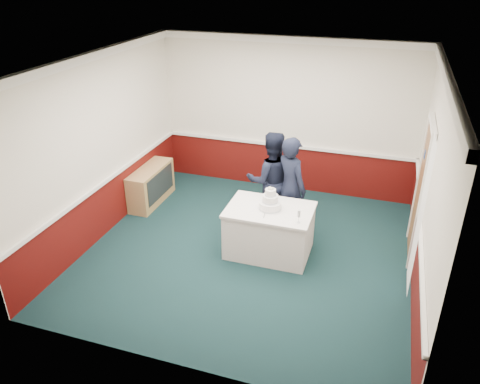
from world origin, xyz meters
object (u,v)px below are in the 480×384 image
(sideboard, at_px, (151,185))
(person_woman, at_px, (290,187))
(champagne_flute, at_px, (299,214))
(wedding_cake, at_px, (270,202))
(cake_knife, at_px, (265,214))
(cake_table, at_px, (269,230))
(person_man, at_px, (271,180))

(sideboard, distance_m, person_woman, 2.81)
(sideboard, bearing_deg, person_woman, -6.03)
(champagne_flute, bearing_deg, sideboard, 157.77)
(wedding_cake, xyz_separation_m, cake_knife, (-0.03, -0.20, -0.11))
(cake_table, xyz_separation_m, wedding_cake, (-0.00, 0.00, 0.50))
(person_woman, bearing_deg, cake_table, 110.42)
(cake_table, height_order, champagne_flute, champagne_flute)
(sideboard, relative_size, person_woman, 0.69)
(wedding_cake, xyz_separation_m, person_woman, (0.16, 0.69, -0.03))
(cake_knife, bearing_deg, cake_table, 74.00)
(champagne_flute, xyz_separation_m, person_man, (-0.71, 1.14, -0.07))
(person_man, bearing_deg, person_woman, 133.77)
(sideboard, bearing_deg, wedding_cake, -20.78)
(cake_knife, distance_m, person_woman, 0.91)
(champagne_flute, bearing_deg, cake_knife, 171.42)
(wedding_cake, distance_m, cake_knife, 0.23)
(cake_knife, bearing_deg, sideboard, 147.73)
(wedding_cake, bearing_deg, person_man, 103.98)
(cake_table, bearing_deg, wedding_cake, 90.00)
(champagne_flute, height_order, person_man, person_man)
(sideboard, distance_m, person_man, 2.43)
(sideboard, bearing_deg, cake_knife, -24.80)
(wedding_cake, height_order, person_man, person_man)
(cake_knife, height_order, person_woman, person_woman)
(sideboard, xyz_separation_m, wedding_cake, (2.59, -0.98, 0.55))
(cake_table, xyz_separation_m, cake_knife, (-0.03, -0.20, 0.39))
(cake_knife, distance_m, person_man, 1.08)
(cake_table, height_order, wedding_cake, wedding_cake)
(cake_table, xyz_separation_m, person_woman, (0.16, 0.69, 0.46))
(person_woman, bearing_deg, champagne_flute, 142.86)
(sideboard, bearing_deg, cake_table, -20.78)
(cake_table, bearing_deg, person_woman, 76.66)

